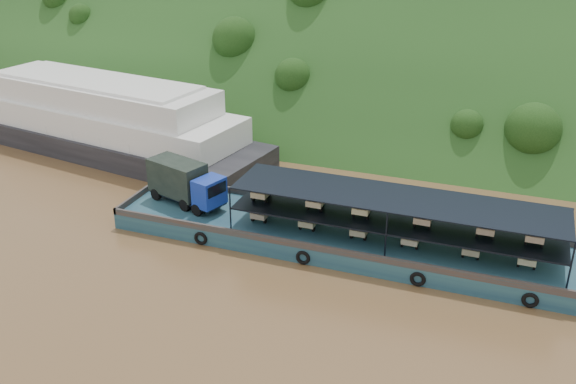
% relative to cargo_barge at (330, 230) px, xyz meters
% --- Properties ---
extents(ground, '(160.00, 160.00, 0.00)m').
position_rel_cargo_barge_xyz_m(ground, '(-1.70, -2.00, -1.14)').
color(ground, brown).
rests_on(ground, ground).
extents(hillside, '(140.00, 39.60, 39.60)m').
position_rel_cargo_barge_xyz_m(hillside, '(-1.70, 34.00, -1.14)').
color(hillside, '#193914').
rests_on(hillside, ground).
extents(cargo_barge, '(35.00, 7.18, 4.60)m').
position_rel_cargo_barge_xyz_m(cargo_barge, '(0.00, 0.00, 0.00)').
color(cargo_barge, '#16344E').
rests_on(cargo_barge, ground).
extents(passenger_ferry, '(37.13, 14.64, 7.32)m').
position_rel_cargo_barge_xyz_m(passenger_ferry, '(-27.54, 11.14, 2.03)').
color(passenger_ferry, black).
rests_on(passenger_ferry, ground).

